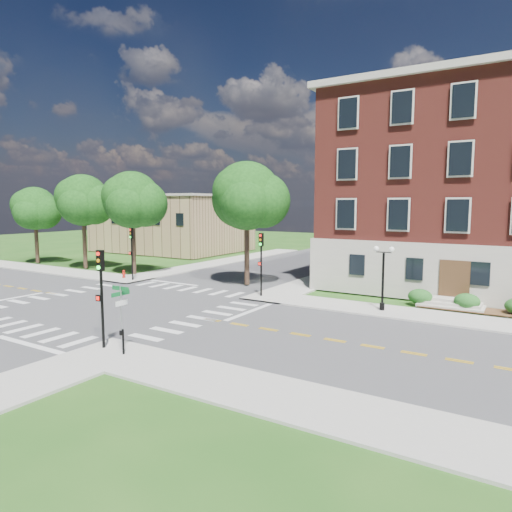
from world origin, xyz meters
The scene contains 20 objects.
ground centered at (0.00, 0.00, 0.00)m, with size 160.00×160.00×0.00m, color #1F4D15.
road_ew centered at (0.00, 0.00, 0.01)m, with size 90.00×12.00×0.01m, color #3D3D3F.
road_ns centered at (0.00, 0.00, 0.01)m, with size 12.00×90.00×0.01m, color #3D3D3F.
sidewalk_ne centered at (15.38, 15.38, 0.06)m, with size 34.00×34.00×0.12m.
sidewalk_nw centered at (-15.38, 15.38, 0.06)m, with size 34.00×34.00×0.12m.
sidewalk_se centered at (15.38, -15.38, 0.06)m, with size 34.00×34.00×0.12m.
crosswalk_east centered at (7.20, 0.00, 0.00)m, with size 2.20×10.20×0.02m, color silver, non-canonical shape.
stop_bar_east centered at (8.80, 3.00, 0.00)m, with size 0.40×5.50×0.00m, color silver.
secondary_building centered at (-22.00, 30.00, 4.28)m, with size 20.40×15.40×8.30m.
tree_a centered at (-25.67, 10.32, 6.54)m, with size 5.02×5.02×8.96m.
tree_b centered at (-16.94, 10.29, 7.46)m, with size 5.51×5.51×10.12m.
tree_c centered at (-9.38, 10.14, 7.46)m, with size 5.61×5.61×10.17m.
tree_d centered at (3.44, 11.05, 7.75)m, with size 5.86×5.86×10.59m.
traffic_signal_se centered at (6.93, -7.37, 3.19)m, with size 0.34×0.38×4.80m.
traffic_signal_ne centered at (7.02, 7.48, 3.19)m, with size 0.34×0.38×4.80m.
traffic_signal_nw centered at (-6.86, 7.55, 3.19)m, with size 0.35×0.40×4.80m.
twin_lamp_west centered at (16.25, 7.66, 2.52)m, with size 1.36×0.36×4.23m.
street_sign_pole centered at (7.98, -7.11, 2.31)m, with size 1.10×1.10×3.10m.
push_button_post centered at (8.52, -7.56, 0.80)m, with size 0.14×0.21×1.20m.
fire_hydrant centered at (-8.54, 8.02, 0.46)m, with size 0.35×0.35×0.75m.
Camera 1 is at (24.60, -21.88, 7.12)m, focal length 32.00 mm.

